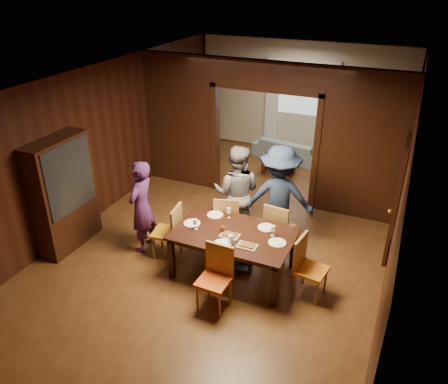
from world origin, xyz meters
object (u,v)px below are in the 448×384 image
at_px(person_navy, 279,198).
at_px(chair_right, 311,268).
at_px(coffee_table, 279,165).
at_px(person_purple, 142,207).
at_px(sofa, 290,149).
at_px(chair_far_l, 227,218).
at_px(person_grey, 237,193).
at_px(chair_left, 166,231).
at_px(dining_table, 233,253).
at_px(chair_far_r, 279,227).
at_px(hutch, 64,194).
at_px(chair_near, 214,279).

xyz_separation_m(person_navy, chair_right, (0.88, -1.11, -0.46)).
bearing_deg(coffee_table, person_purple, -106.75).
bearing_deg(coffee_table, sofa, 90.47).
bearing_deg(chair_far_l, person_purple, 11.84).
distance_m(person_grey, chair_left, 1.42).
xyz_separation_m(dining_table, chair_far_r, (0.49, 0.88, 0.10)).
bearing_deg(person_navy, chair_far_r, 101.72).
xyz_separation_m(sofa, hutch, (-2.49, -5.35, 0.73)).
bearing_deg(person_purple, chair_left, 85.09).
relative_size(sofa, chair_right, 1.90).
bearing_deg(chair_near, coffee_table, 98.19).
xyz_separation_m(sofa, chair_near, (0.56, -5.80, 0.22)).
bearing_deg(chair_far_r, person_purple, 27.06).
bearing_deg(chair_near, chair_far_r, 77.72).
xyz_separation_m(chair_right, chair_near, (-1.22, -0.82, 0.00)).
relative_size(dining_table, chair_far_r, 1.93).
relative_size(person_grey, coffee_table, 2.22).
height_order(person_grey, dining_table, person_grey).
bearing_deg(person_purple, chair_right, 87.29).
distance_m(person_navy, chair_right, 1.49).
bearing_deg(chair_left, chair_near, 48.97).
height_order(dining_table, hutch, hutch).
bearing_deg(chair_left, person_navy, 116.20).
xyz_separation_m(coffee_table, chair_near, (0.55, -4.86, 0.28)).
height_order(person_navy, hutch, hutch).
bearing_deg(person_grey, person_purple, 27.03).
bearing_deg(coffee_table, chair_near, -83.53).
height_order(person_navy, chair_left, person_navy).
relative_size(person_purple, sofa, 0.90).
distance_m(person_grey, coffee_table, 3.04).
xyz_separation_m(person_purple, chair_far_l, (1.24, 0.77, -0.35)).
distance_m(chair_left, chair_near, 1.53).
height_order(person_purple, chair_right, person_purple).
bearing_deg(chair_left, dining_table, 83.15).
bearing_deg(person_purple, coffee_table, 161.40).
relative_size(chair_right, hutch, 0.48).
bearing_deg(coffee_table, chair_right, -66.34).
distance_m(dining_table, chair_near, 0.87).
bearing_deg(dining_table, chair_right, -1.79).
distance_m(coffee_table, chair_left, 4.09).
xyz_separation_m(chair_far_r, hutch, (-3.48, -1.29, 0.52)).
bearing_deg(hutch, chair_far_l, 25.00).
bearing_deg(chair_far_r, chair_far_l, 11.65).
relative_size(coffee_table, chair_left, 0.82).
bearing_deg(chair_right, coffee_table, 32.02).
xyz_separation_m(chair_far_l, chair_far_r, (0.94, 0.11, 0.00)).
xyz_separation_m(person_purple, chair_right, (2.97, -0.04, -0.35)).
distance_m(person_navy, chair_far_l, 1.01).
distance_m(chair_far_r, chair_near, 1.79).
bearing_deg(person_navy, chair_right, 113.82).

